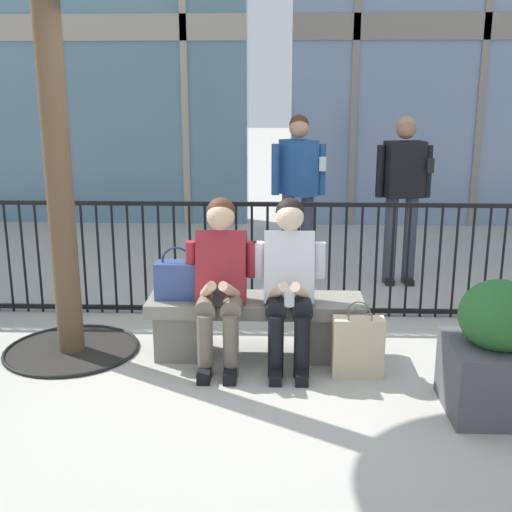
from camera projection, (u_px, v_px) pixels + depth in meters
The scene contains 10 objects.
ground_plane at pixel (255, 355), 4.89m from camera, with size 60.00×60.00×0.00m, color #B2ADA3.
stone_bench at pixel (255, 321), 4.82m from camera, with size 1.60×0.44×0.45m.
seated_person_with_phone at pixel (220, 277), 4.61m from camera, with size 0.52×0.66×1.21m.
seated_person_companion at pixel (289, 278), 4.59m from camera, with size 0.52×0.66×1.21m.
handbag_on_bench at pixel (177, 279), 4.75m from camera, with size 0.32×0.17×0.39m.
shopping_bag at pixel (358, 346), 4.49m from camera, with size 0.35×0.15×0.53m.
bystander_at_railing at pixel (403, 187), 6.48m from camera, with size 0.55×0.30×1.71m.
bystander_further_back at pixel (298, 185), 6.62m from camera, with size 0.55×0.43×1.71m.
plaza_railing at pixel (260, 259), 5.63m from camera, with size 7.22×0.04×1.02m.
planter at pixel (497, 352), 3.94m from camera, with size 0.58×0.58×0.85m.
Camera 1 is at (0.18, -4.54, 1.95)m, focal length 45.12 mm.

